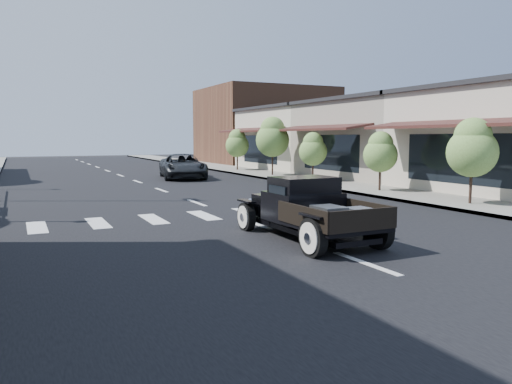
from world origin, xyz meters
name	(u,v)px	position (x,y,z in m)	size (l,w,h in m)	color
ground	(289,237)	(0.00, 0.00, 0.00)	(120.00, 120.00, 0.00)	black
road	(146,185)	(0.00, 15.00, 0.01)	(14.00, 80.00, 0.02)	black
road_markings	(174,195)	(0.00, 10.00, 0.00)	(12.00, 60.00, 0.06)	silver
sidewalk_right	(289,178)	(8.50, 15.00, 0.07)	(3.00, 80.00, 0.15)	gray
storefront_mid	(399,141)	(15.00, 13.00, 2.25)	(10.00, 9.00, 4.50)	gray
storefront_far	(318,140)	(15.00, 22.00, 2.25)	(10.00, 9.00, 4.50)	beige
far_building_right	(265,126)	(15.50, 32.00, 3.50)	(11.00, 10.00, 7.00)	brown
small_tree_a	(472,162)	(8.30, 1.78, 1.59)	(1.73, 1.73, 2.88)	olive
small_tree_b	(380,162)	(8.30, 6.62, 1.39)	(1.48, 1.48, 2.47)	olive
small_tree_c	(313,157)	(8.30, 12.10, 1.40)	(1.49, 1.49, 2.49)	olive
small_tree_d	(272,147)	(8.30, 16.76, 1.87)	(2.07, 2.07, 3.44)	olive
small_tree_e	(237,150)	(8.30, 22.19, 1.54)	(1.67, 1.67, 2.78)	olive
hotrod_pickup	(308,208)	(0.21, -0.54, 0.77)	(2.08, 4.46, 1.55)	black
second_car	(183,167)	(2.92, 18.00, 0.73)	(2.42, 5.25, 1.46)	black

